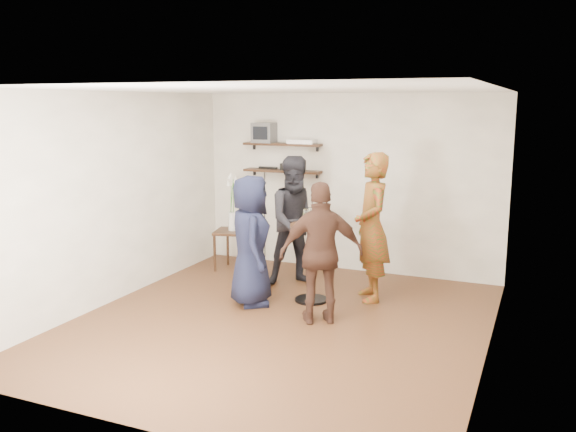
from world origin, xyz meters
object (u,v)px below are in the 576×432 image
(crt_monitor, at_px, (264,133))
(radio, at_px, (288,167))
(side_table, at_px, (233,237))
(person_plaid, at_px, (372,227))
(drinks_table, at_px, (312,252))
(dvd_deck, at_px, (302,142))
(person_dark, at_px, (298,221))
(person_navy, at_px, (251,241))
(person_brown, at_px, (322,253))

(crt_monitor, height_order, radio, crt_monitor)
(side_table, bearing_deg, person_plaid, -13.51)
(side_table, bearing_deg, radio, 41.39)
(radio, distance_m, side_table, 1.33)
(drinks_table, bearing_deg, person_plaid, 29.29)
(drinks_table, relative_size, person_plaid, 0.53)
(crt_monitor, xyz_separation_m, dvd_deck, (0.61, 0.00, -0.12))
(person_dark, bearing_deg, person_plaid, -48.14)
(person_plaid, bearing_deg, person_navy, -88.89)
(person_navy, bearing_deg, person_brown, -136.08)
(radio, distance_m, drinks_table, 1.98)
(radio, relative_size, side_table, 0.36)
(radio, relative_size, person_brown, 0.14)
(radio, relative_size, person_navy, 0.14)
(side_table, height_order, person_navy, person_navy)
(drinks_table, xyz_separation_m, person_navy, (-0.65, -0.40, 0.17))
(side_table, relative_size, drinks_table, 0.61)
(dvd_deck, distance_m, drinks_table, 2.08)
(person_plaid, height_order, person_brown, person_plaid)
(radio, relative_size, drinks_table, 0.22)
(crt_monitor, bearing_deg, person_brown, -51.43)
(person_navy, bearing_deg, drinks_table, -90.00)
(radio, distance_m, person_brown, 2.62)
(dvd_deck, bearing_deg, crt_monitor, 180.00)
(side_table, bearing_deg, person_brown, -38.61)
(dvd_deck, distance_m, person_brown, 2.65)
(dvd_deck, bearing_deg, person_navy, -87.58)
(crt_monitor, xyz_separation_m, person_dark, (0.90, -0.87, -1.14))
(person_plaid, bearing_deg, dvd_deck, -158.04)
(side_table, distance_m, drinks_table, 1.85)
(side_table, height_order, person_dark, person_dark)
(dvd_deck, height_order, person_navy, dvd_deck)
(person_brown, bearing_deg, radio, -87.61)
(side_table, height_order, person_brown, person_brown)
(crt_monitor, bearing_deg, radio, 0.00)
(drinks_table, bearing_deg, dvd_deck, 116.06)
(person_navy, height_order, person_brown, person_brown)
(person_brown, bearing_deg, crt_monitor, -80.78)
(crt_monitor, xyz_separation_m, person_plaid, (2.00, -1.11, -1.08))
(person_dark, distance_m, person_navy, 1.04)
(dvd_deck, relative_size, side_table, 0.66)
(radio, bearing_deg, person_plaid, -34.55)
(person_navy, xyz_separation_m, person_brown, (1.02, -0.26, 0.00))
(side_table, xyz_separation_m, person_plaid, (2.26, -0.54, 0.43))
(dvd_deck, bearing_deg, drinks_table, -63.94)
(person_dark, distance_m, person_brown, 1.52)
(drinks_table, distance_m, person_dark, 0.80)
(drinks_table, bearing_deg, person_navy, -148.48)
(drinks_table, bearing_deg, person_brown, -60.65)
(person_dark, bearing_deg, dvd_deck, 72.60)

